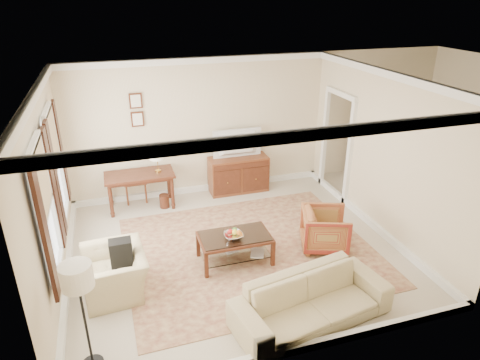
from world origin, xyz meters
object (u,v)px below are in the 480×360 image
club_armchair (114,266)px  sideboard (238,174)px  coffee_table (235,241)px  striped_armchair (325,228)px  tv (239,135)px  sofa (312,294)px  writing_desk (140,179)px

club_armchair → sideboard: bearing=131.5°
coffee_table → striped_armchair: striped_armchair is taller
sideboard → coffee_table: size_ratio=1.10×
coffee_table → club_armchair: size_ratio=1.15×
tv → club_armchair: 4.00m
tv → coffee_table: 2.85m
striped_armchair → sofa: (-1.01, -1.56, 0.03)m
sideboard → sofa: (-0.28, -4.20, 0.03)m
writing_desk → sideboard: bearing=4.4°
tv → striped_armchair: 2.87m
striped_armchair → sofa: size_ratio=0.36×
sideboard → sofa: size_ratio=0.59×
sofa → tv: bearing=76.0°
writing_desk → sofa: 4.45m
tv → sofa: 4.28m
writing_desk → sofa: bearing=-65.4°
club_armchair → sofa: size_ratio=0.47×
sideboard → sofa: 4.21m
sideboard → sofa: bearing=-93.8°
club_armchair → sofa: club_armchair is taller
writing_desk → striped_armchair: (2.86, -2.48, -0.25)m
tv → sofa: tv is taller
writing_desk → club_armchair: size_ratio=1.35×
tv → coffee_table: tv is taller
coffee_table → striped_armchair: 1.60m
striped_armchair → writing_desk: bearing=68.9°
writing_desk → striped_armchair: size_ratio=1.75×
sideboard → striped_armchair: (0.74, -2.64, -0.01)m
tv → club_armchair: size_ratio=1.00×
coffee_table → sofa: sofa is taller
sideboard → tv: tv is taller
writing_desk → coffee_table: size_ratio=1.17×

